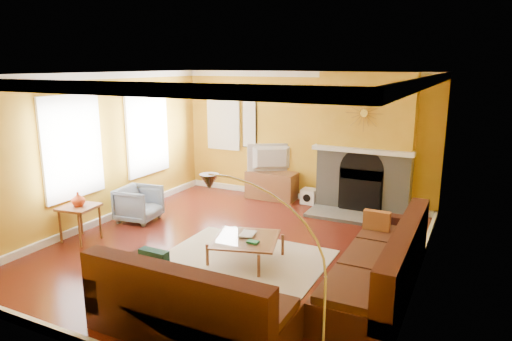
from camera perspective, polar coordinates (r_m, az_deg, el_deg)
The scene contains 27 objects.
floor at distance 7.34m, azimuth -2.77°, elevation -9.69°, with size 5.50×6.00×0.02m, color maroon.
ceiling at distance 6.76m, azimuth -3.03°, elevation 12.06°, with size 5.50×6.00×0.02m, color white.
wall_back at distance 9.62m, azimuth 5.93°, elevation 4.19°, with size 5.50×0.02×2.70m, color gold.
wall_front at distance 4.64m, azimuth -21.51°, elevation -6.49°, with size 5.50×0.02×2.70m, color gold.
wall_left at distance 8.60m, azimuth -19.17°, elevation 2.46°, with size 0.02×6.00×2.70m, color gold.
wall_right at distance 6.10m, azimuth 20.35°, elevation -1.79°, with size 0.02×6.00×2.70m, color gold.
baseboard at distance 7.31m, azimuth -2.78°, elevation -9.18°, with size 5.50×6.00×0.12m, color white, non-canonical shape.
crown_molding at distance 6.77m, azimuth -3.03°, elevation 11.47°, with size 5.50×6.00×0.12m, color white, non-canonical shape.
window_left_near at distance 9.49m, azimuth -13.49°, elevation 4.70°, with size 0.06×1.22×1.72m, color white.
window_left_far at distance 8.14m, azimuth -22.04°, elevation 2.74°, with size 0.06×1.22×1.72m, color white.
window_back at distance 10.36m, azimuth -4.07°, elevation 5.99°, with size 0.82×0.06×1.22m, color white.
wall_art at distance 10.05m, azimuth -0.83°, elevation 6.09°, with size 0.34×0.04×1.14m, color white.
fireplace at distance 9.04m, azimuth 13.50°, elevation 3.32°, with size 1.80×0.40×2.70m, color gray, non-canonical shape.
mantel at distance 8.82m, azimuth 13.11°, elevation 2.45°, with size 1.92×0.22×0.08m, color white.
hearth at distance 8.83m, azimuth 12.22°, elevation -5.68°, with size 1.80×0.70×0.06m, color gray.
sunburst at distance 8.73m, azimuth 13.37°, elevation 6.98°, with size 0.70×0.04×0.70m, color olive, non-canonical shape.
rug at distance 6.94m, azimuth -1.43°, elevation -10.92°, with size 2.40×1.80×0.02m, color beige.
sectional_sofa at distance 5.97m, azimuth 3.37°, elevation -10.45°, with size 3.10×3.70×0.90m, color #421E15, non-canonical shape.
coffee_table at distance 6.81m, azimuth -1.27°, elevation -9.83°, with size 0.91×0.91×0.36m, color white, non-canonical shape.
media_console at distance 9.82m, azimuth 1.97°, elevation -1.84°, with size 1.07×0.48×0.59m, color brown.
tv at distance 9.69m, azimuth 2.00°, elevation 1.55°, with size 1.04×0.14×0.60m, color black.
subwoofer at distance 9.58m, azimuth 6.68°, elevation -3.20°, with size 0.30×0.30×0.30m, color white.
armchair at distance 8.71m, azimuth -14.43°, elevation -4.07°, with size 0.69×0.71×0.64m, color gray.
side_table at distance 8.04m, azimuth -21.10°, elevation -6.18°, with size 0.54×0.54×0.60m, color brown, non-canonical shape.
vase at distance 7.92m, azimuth -21.35°, elevation -3.35°, with size 0.22×0.22×0.23m, color #DF481A.
book at distance 6.87m, azimuth -1.94°, elevation -7.87°, with size 0.22×0.29×0.03m, color white.
arc_lamp at distance 4.14m, azimuth 1.68°, elevation -14.19°, with size 1.22×0.36×1.88m, color silver, non-canonical shape.
Camera 1 is at (3.32, -5.89, 2.84)m, focal length 32.00 mm.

